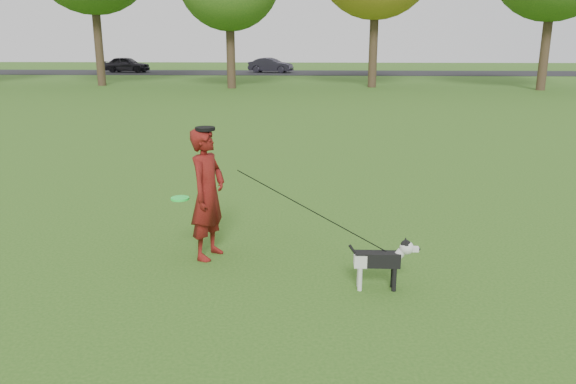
{
  "coord_description": "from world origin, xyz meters",
  "views": [
    {
      "loc": [
        0.55,
        -6.52,
        2.75
      ],
      "look_at": [
        0.27,
        0.02,
        0.95
      ],
      "focal_mm": 35.0,
      "sensor_mm": 36.0,
      "label": 1
    }
  ],
  "objects_px": {
    "car_left": "(127,64)",
    "man": "(208,194)",
    "dog": "(383,258)",
    "car_mid": "(271,65)"
  },
  "relations": [
    {
      "from": "car_left",
      "to": "man",
      "type": "bearing_deg",
      "value": -154.21
    },
    {
      "from": "dog",
      "to": "car_mid",
      "type": "relative_size",
      "value": 0.23
    },
    {
      "from": "dog",
      "to": "car_left",
      "type": "distance_m",
      "value": 43.68
    },
    {
      "from": "car_left",
      "to": "car_mid",
      "type": "height_order",
      "value": "car_left"
    },
    {
      "from": "man",
      "to": "dog",
      "type": "bearing_deg",
      "value": -93.8
    },
    {
      "from": "car_left",
      "to": "dog",
      "type": "bearing_deg",
      "value": -151.97
    },
    {
      "from": "man",
      "to": "car_mid",
      "type": "xyz_separation_m",
      "value": [
        -2.06,
        39.73,
        -0.24
      ]
    },
    {
      "from": "man",
      "to": "car_mid",
      "type": "bearing_deg",
      "value": 22.08
    },
    {
      "from": "man",
      "to": "car_mid",
      "type": "height_order",
      "value": "man"
    },
    {
      "from": "dog",
      "to": "car_mid",
      "type": "height_order",
      "value": "car_mid"
    }
  ]
}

